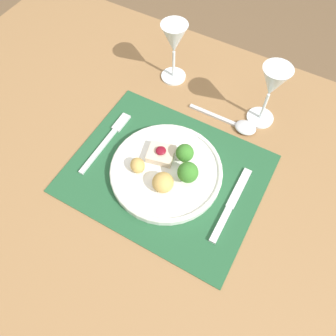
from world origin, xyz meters
TOP-DOWN VIEW (x-y plane):
  - ground_plane at (0.00, 0.00)m, footprint 8.00×8.00m
  - dining_table at (0.00, 0.00)m, footprint 1.59×1.02m
  - placemat at (0.00, 0.00)m, footprint 0.46×0.37m
  - dinner_plate at (0.00, 0.00)m, footprint 0.27×0.27m
  - fork at (-0.18, 0.02)m, footprint 0.02×0.21m
  - knife at (0.17, -0.01)m, footprint 0.02×0.21m
  - spoon at (0.10, 0.22)m, footprint 0.19×0.05m
  - wine_glass_near at (0.14, 0.27)m, footprint 0.07×0.07m
  - wine_glass_far at (-0.14, 0.30)m, footprint 0.07×0.07m

SIDE VIEW (x-z plane):
  - ground_plane at x=0.00m, z-range 0.00..0.00m
  - dining_table at x=0.00m, z-range 0.29..1.02m
  - placemat at x=0.00m, z-range 0.73..0.73m
  - fork at x=-0.18m, z-range 0.73..0.74m
  - knife at x=0.17m, z-range 0.73..0.74m
  - spoon at x=0.10m, z-range 0.73..0.75m
  - dinner_plate at x=0.00m, z-range 0.71..0.79m
  - wine_glass_far at x=-0.14m, z-range 0.77..0.94m
  - wine_glass_near at x=0.14m, z-range 0.77..0.94m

